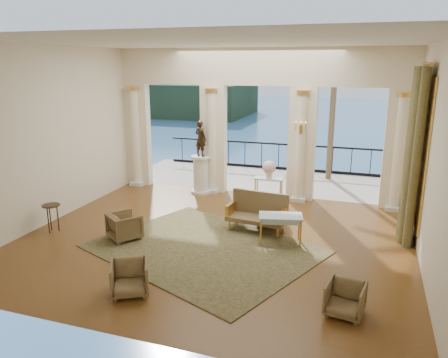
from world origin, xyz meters
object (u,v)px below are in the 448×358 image
(armchair_a, at_px, (129,276))
(pedestal, at_px, (201,175))
(side_table, at_px, (51,209))
(statue, at_px, (200,139))
(armchair_b, at_px, (345,297))
(game_table, at_px, (281,218))
(settee, at_px, (258,212))
(console_table, at_px, (269,183))
(armchair_c, at_px, (270,211))
(armchair_d, at_px, (125,225))

(armchair_a, xyz_separation_m, pedestal, (-1.09, 6.30, 0.24))
(side_table, bearing_deg, statue, 61.75)
(side_table, bearing_deg, pedestal, 61.75)
(armchair_b, height_order, game_table, game_table)
(statue, xyz_separation_m, side_table, (-2.29, -4.26, -1.17))
(settee, relative_size, console_table, 1.77)
(armchair_b, relative_size, armchair_c, 0.92)
(settee, relative_size, game_table, 1.38)
(armchair_c, relative_size, pedestal, 0.56)
(statue, bearing_deg, armchair_a, 119.55)
(armchair_b, xyz_separation_m, side_table, (-7.13, 1.50, 0.28))
(game_table, bearing_deg, console_table, 94.58)
(statue, relative_size, console_table, 1.31)
(armchair_b, bearing_deg, settee, 134.62)
(console_table, bearing_deg, armchair_a, -103.98)
(armchair_d, relative_size, pedestal, 0.58)
(side_table, bearing_deg, armchair_c, 24.39)
(armchair_d, bearing_deg, armchair_b, -162.10)
(settee, relative_size, pedestal, 1.25)
(armchair_a, relative_size, armchair_c, 1.00)
(armchair_b, xyz_separation_m, game_table, (-1.63, 2.60, 0.30))
(armchair_a, distance_m, pedestal, 6.40)
(armchair_c, bearing_deg, statue, -131.27)
(statue, relative_size, side_table, 1.61)
(armchair_d, bearing_deg, pedestal, -58.97)
(armchair_b, xyz_separation_m, armchair_c, (-2.14, 3.77, 0.03))
(pedestal, bearing_deg, armchair_a, -80.20)
(armchair_b, distance_m, armchair_c, 4.33)
(armchair_b, relative_size, side_table, 0.90)
(armchair_a, xyz_separation_m, statue, (-1.09, 6.30, 1.43))
(armchair_c, relative_size, side_table, 0.98)
(armchair_d, height_order, side_table, armchair_d)
(pedestal, bearing_deg, armchair_c, -36.37)
(pedestal, bearing_deg, statue, 0.00)
(pedestal, xyz_separation_m, statue, (0.00, 0.00, 1.18))
(game_table, xyz_separation_m, pedestal, (-3.22, 3.16, -0.03))
(armchair_b, bearing_deg, side_table, 176.82)
(pedestal, xyz_separation_m, console_table, (2.31, -0.45, 0.08))
(armchair_b, height_order, settee, settee)
(armchair_a, relative_size, armchair_d, 0.96)
(armchair_a, xyz_separation_m, armchair_d, (-1.42, 2.19, 0.01))
(armchair_a, xyz_separation_m, settee, (1.44, 3.75, 0.14))
(armchair_d, xyz_separation_m, settee, (2.85, 1.55, 0.12))
(armchair_a, height_order, side_table, side_table)
(armchair_b, height_order, pedestal, pedestal)
(armchair_d, distance_m, side_table, 1.98)
(armchair_b, height_order, statue, statue)
(game_table, distance_m, pedestal, 4.51)
(game_table, height_order, pedestal, pedestal)
(pedestal, relative_size, console_table, 1.42)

